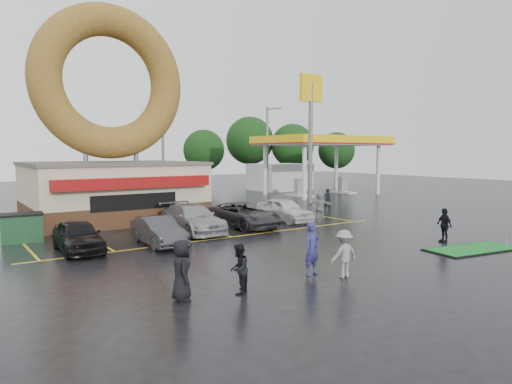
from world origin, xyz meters
TOP-DOWN VIEW (x-y plane):
  - ground at (0.00, 0.00)m, footprint 120.00×120.00m
  - donut_shop at (-3.00, 12.97)m, footprint 10.20×8.70m
  - gas_station at (20.00, 20.94)m, footprint 12.30×13.65m
  - shell_sign at (13.00, 12.00)m, footprint 2.20×0.36m
  - streetlight_mid at (4.00, 20.92)m, footprint 0.40×2.21m
  - streetlight_right at (16.00, 21.92)m, footprint 0.40×2.21m
  - tree_far_a at (26.00, 30.00)m, footprint 5.60×5.60m
  - tree_far_b at (32.00, 28.00)m, footprint 4.90×4.90m
  - tree_far_c at (22.00, 34.00)m, footprint 6.30×6.30m
  - tree_far_d at (14.00, 32.00)m, footprint 4.90×4.90m
  - car_black at (-7.30, 4.29)m, footprint 1.76×4.14m
  - car_dgrey at (-3.88, 3.63)m, footprint 1.48×4.04m
  - car_silver at (-1.01, 5.79)m, footprint 2.23×5.25m
  - car_grey at (2.23, 5.66)m, footprint 2.68×5.25m
  - car_white at (5.50, 6.00)m, footprint 1.81×4.31m
  - person_blue at (-1.50, -4.35)m, footprint 0.74×0.54m
  - person_blackjkt at (-4.78, -4.66)m, footprint 0.95×0.93m
  - person_hoodie at (-0.85, -5.23)m, footprint 1.11×0.69m
  - person_bystander at (-6.49, -4.23)m, footprint 0.76×0.99m
  - person_cameraman at (7.64, -3.61)m, footprint 0.70×1.04m
  - person_walker_near at (8.04, 5.50)m, footprint 1.63×1.42m
  - person_walker_far at (11.22, 8.11)m, footprint 0.69×0.54m
  - dumpster at (-8.95, 8.14)m, footprint 1.93×1.40m
  - putting_green at (7.17, -5.36)m, footprint 4.64×2.58m

SIDE VIEW (x-z plane):
  - ground at x=0.00m, z-range 0.00..0.00m
  - putting_green at x=7.17m, z-range -0.24..0.31m
  - dumpster at x=-8.95m, z-range 0.00..1.30m
  - car_dgrey at x=-3.88m, z-range 0.00..1.32m
  - car_black at x=-7.30m, z-range 0.00..1.40m
  - car_grey at x=2.23m, z-range 0.00..1.42m
  - car_white at x=5.50m, z-range 0.00..1.46m
  - car_silver at x=-1.01m, z-range 0.00..1.51m
  - person_blackjkt at x=-4.78m, z-range 0.00..1.54m
  - person_cameraman at x=7.64m, z-range 0.00..1.65m
  - person_walker_far at x=11.22m, z-range 0.00..1.65m
  - person_hoodie at x=-0.85m, z-range 0.00..1.66m
  - person_walker_near at x=8.04m, z-range 0.00..1.78m
  - person_bystander at x=-6.49m, z-range 0.00..1.79m
  - person_blue at x=-1.50m, z-range 0.00..1.87m
  - gas_station at x=20.00m, z-range 0.75..6.65m
  - donut_shop at x=-3.00m, z-range -2.29..11.21m
  - tree_far_b at x=32.00m, z-range 1.03..8.03m
  - tree_far_d at x=14.00m, z-range 1.03..8.03m
  - streetlight_mid at x=4.00m, z-range 0.28..9.28m
  - streetlight_right at x=16.00m, z-range 0.28..9.28m
  - tree_far_a at x=26.00m, z-range 1.18..9.18m
  - tree_far_c at x=22.00m, z-range 1.34..10.34m
  - shell_sign at x=13.00m, z-range 2.08..12.68m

